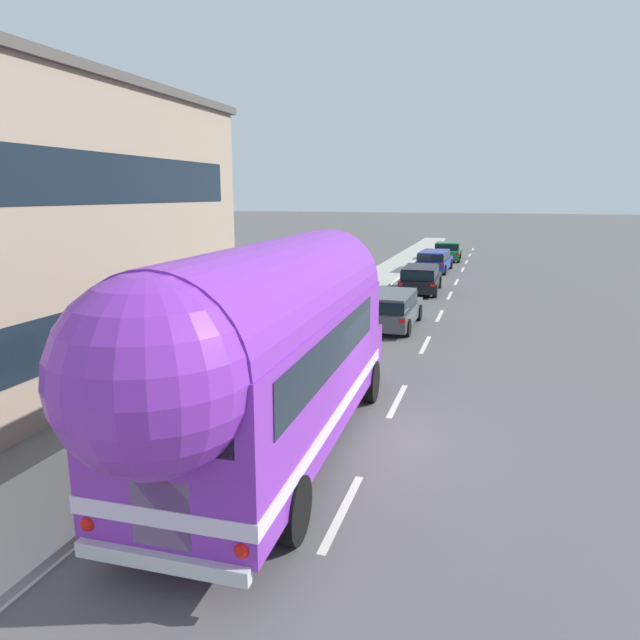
# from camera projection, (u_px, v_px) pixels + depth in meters

# --- Properties ---
(ground_plane) EXTENTS (300.00, 300.00, 0.00)m
(ground_plane) POSITION_uv_depth(u_px,v_px,m) (379.00, 438.00, 11.99)
(ground_plane) COLOR #565454
(lane_markings) EXTENTS (3.56, 80.00, 0.01)m
(lane_markings) POSITION_uv_depth(u_px,v_px,m) (382.00, 312.00, 24.80)
(lane_markings) COLOR silver
(lane_markings) RESTS_ON ground
(sidewalk_slab) EXTENTS (2.21, 90.00, 0.15)m
(sidewalk_slab) POSITION_uv_depth(u_px,v_px,m) (314.00, 322.00, 22.61)
(sidewalk_slab) COLOR #ADA89E
(sidewalk_slab) RESTS_ON ground
(painted_bus) EXTENTS (2.77, 10.60, 4.12)m
(painted_bus) POSITION_uv_depth(u_px,v_px,m) (266.00, 347.00, 10.22)
(painted_bus) COLOR purple
(painted_bus) RESTS_ON ground
(car_lead) EXTENTS (2.02, 4.29, 1.37)m
(car_lead) POSITION_uv_depth(u_px,v_px,m) (389.00, 307.00, 21.75)
(car_lead) COLOR #474C51
(car_lead) RESTS_ON ground
(car_second) EXTENTS (1.98, 4.50, 1.37)m
(car_second) POSITION_uv_depth(u_px,v_px,m) (421.00, 277.00, 29.58)
(car_second) COLOR black
(car_second) RESTS_ON ground
(car_third) EXTENTS (2.06, 4.87, 1.37)m
(car_third) POSITION_uv_depth(u_px,v_px,m) (434.00, 260.00, 37.56)
(car_third) COLOR navy
(car_third) RESTS_ON ground
(car_fourth) EXTENTS (2.10, 4.35, 1.37)m
(car_fourth) POSITION_uv_depth(u_px,v_px,m) (447.00, 251.00, 44.04)
(car_fourth) COLOR #196633
(car_fourth) RESTS_ON ground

